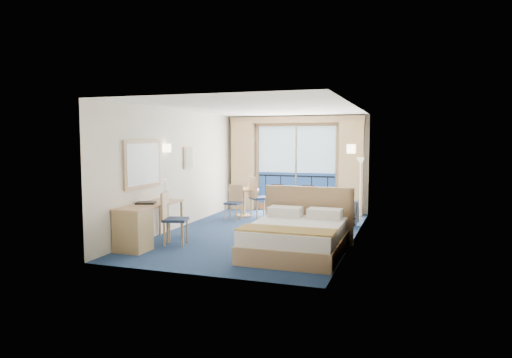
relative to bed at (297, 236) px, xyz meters
name	(u,v)px	position (x,y,z in m)	size (l,w,h in m)	color
floor	(261,233)	(-1.17, 1.51, -0.31)	(6.50, 6.50, 0.00)	navy
room_walls	(261,151)	(-1.17, 1.51, 1.47)	(4.04, 6.54, 2.72)	beige
balcony_door	(296,171)	(-1.18, 4.73, 0.83)	(2.36, 0.03, 2.52)	navy
curtain_left	(243,166)	(-2.72, 4.58, 0.96)	(0.65, 0.22, 2.55)	tan
curtain_right	(351,168)	(0.38, 4.58, 0.96)	(0.65, 0.22, 2.55)	tan
pelmet	(296,120)	(-1.17, 4.61, 2.27)	(3.80, 0.25, 0.18)	tan
mirror	(143,164)	(-3.14, 0.01, 1.24)	(0.05, 1.25, 0.95)	tan
wall_print	(188,158)	(-3.14, 1.96, 1.29)	(0.04, 0.42, 0.52)	tan
sconce_left	(167,148)	(-3.11, 0.91, 1.54)	(0.18, 0.18, 0.18)	#FFE1B2
sconce_right	(351,149)	(0.77, 1.36, 1.54)	(0.18, 0.18, 0.18)	#FFE1B2
bed	(297,236)	(0.00, 0.00, 0.00)	(1.77, 2.10, 1.11)	tan
nightstand	(342,229)	(0.62, 1.34, -0.07)	(0.37, 0.35, 0.48)	tan
phone	(341,214)	(0.57, 1.38, 0.21)	(0.18, 0.14, 0.08)	silver
armchair	(339,212)	(0.30, 3.00, 0.01)	(0.68, 0.70, 0.63)	#4D545D
floor_lamp	(361,172)	(0.69, 4.03, 0.88)	(0.22, 0.22, 1.57)	silver
desk	(137,226)	(-2.87, -0.65, 0.13)	(0.58, 1.70, 0.79)	tan
desk_chair	(171,215)	(-2.47, -0.10, 0.27)	(0.54, 0.53, 1.02)	#202C4A
folder	(146,203)	(-2.95, -0.22, 0.50)	(0.36, 0.27, 0.03)	black
desk_lamp	(165,185)	(-2.89, 0.41, 0.80)	(0.11, 0.11, 0.42)	silver
round_table	(244,195)	(-2.28, 3.45, 0.24)	(0.81, 0.81, 0.73)	tan
table_chair_a	(257,195)	(-1.86, 3.31, 0.30)	(0.66, 0.66, 1.08)	#202C4A
table_chair_b	(234,200)	(-2.34, 2.93, 0.19)	(0.39, 0.40, 0.88)	#202C4A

